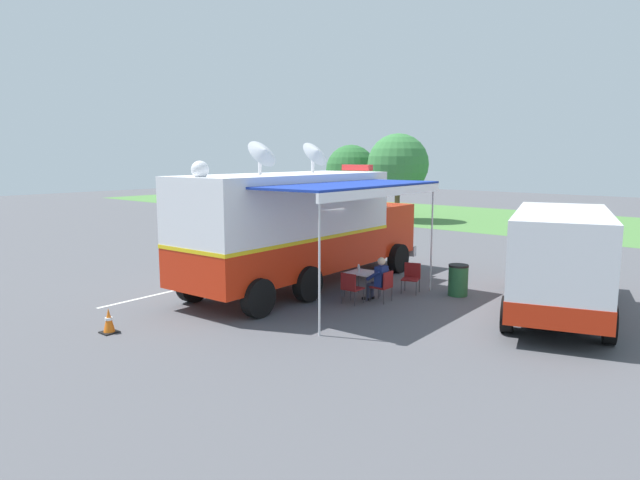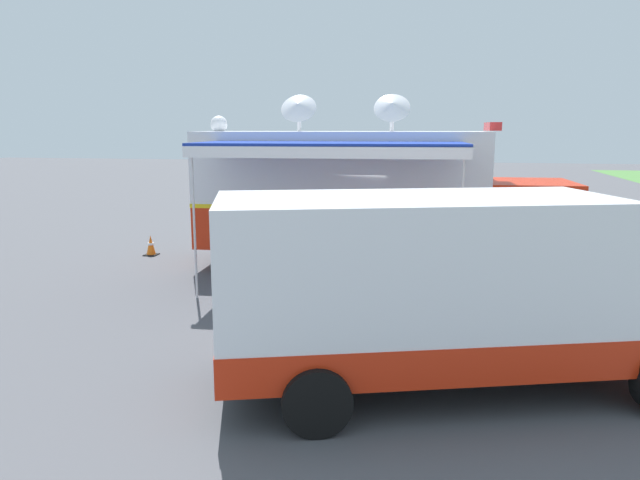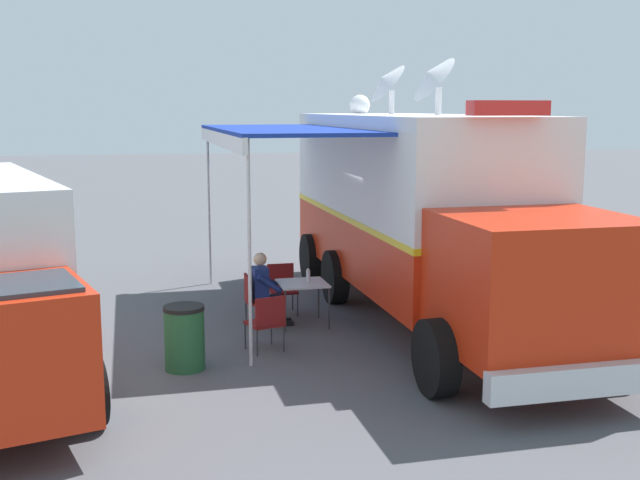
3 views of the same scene
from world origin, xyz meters
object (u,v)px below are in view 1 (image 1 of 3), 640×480
object	(u,v)px
folding_chair_at_table	(384,284)
folding_chair_spare_by_truck	(411,275)
folding_chair_beside_table	(351,286)
car_behind_truck	(243,234)
folding_table	(362,274)
seated_responder	(378,278)
traffic_cone	(109,321)
command_truck	(303,224)
trash_bin	(458,280)
water_bottle	(359,268)
support_truck	(560,262)

from	to	relation	value
folding_chair_at_table	folding_chair_spare_by_truck	world-z (taller)	same
folding_chair_beside_table	car_behind_truck	world-z (taller)	car_behind_truck
folding_table	car_behind_truck	bearing A→B (deg)	163.00
seated_responder	traffic_cone	world-z (taller)	seated_responder
folding_chair_spare_by_truck	traffic_cone	bearing A→B (deg)	-112.24
command_truck	trash_bin	size ratio (longest dim) A/B	10.55
water_bottle	folding_chair_spare_by_truck	bearing A→B (deg)	58.59
command_truck	folding_chair_spare_by_truck	world-z (taller)	command_truck
command_truck	car_behind_truck	world-z (taller)	command_truck
seated_responder	traffic_cone	distance (m)	7.07
traffic_cone	support_truck	xyz separation A→B (m)	(7.30, 8.17, 1.11)
folding_chair_beside_table	folding_chair_spare_by_truck	world-z (taller)	same
folding_chair_spare_by_truck	folding_table	bearing A→B (deg)	-118.98
water_bottle	traffic_cone	world-z (taller)	water_bottle
folding_chair_at_table	traffic_cone	bearing A→B (deg)	-116.90
folding_chair_spare_by_truck	car_behind_truck	xyz separation A→B (m)	(-8.53, 0.97, 0.37)
command_truck	support_truck	world-z (taller)	command_truck
folding_table	folding_chair_spare_by_truck	distance (m)	1.60
trash_bin	car_behind_truck	world-z (taller)	car_behind_truck
trash_bin	support_truck	xyz separation A→B (m)	(2.86, -0.22, 0.93)
command_truck	folding_chair_beside_table	distance (m)	2.85
seated_responder	car_behind_truck	bearing A→B (deg)	163.67
command_truck	folding_chair_at_table	bearing A→B (deg)	1.66
folding_table	folding_chair_at_table	distance (m)	0.82
traffic_cone	folding_chair_spare_by_truck	bearing A→B (deg)	67.76
water_bottle	folding_chair_at_table	xyz separation A→B (m)	(0.90, -0.03, -0.32)
seated_responder	support_truck	world-z (taller)	support_truck
seated_responder	command_truck	bearing A→B (deg)	-178.42
folding_table	folding_chair_spare_by_truck	bearing A→B (deg)	61.02
command_truck	traffic_cone	size ratio (longest dim) A/B	16.55
folding_chair_spare_by_truck	trash_bin	world-z (taller)	trash_bin
command_truck	folding_chair_spare_by_truck	bearing A→B (deg)	28.12
folding_chair_beside_table	car_behind_truck	size ratio (longest dim) A/B	0.20
folding_table	seated_responder	world-z (taller)	seated_responder
trash_bin	traffic_cone	bearing A→B (deg)	-117.86
command_truck	seated_responder	xyz separation A→B (m)	(2.74, 0.08, -1.30)
support_truck	folding_chair_at_table	bearing A→B (deg)	-156.16
folding_table	car_behind_truck	world-z (taller)	car_behind_truck
seated_responder	folding_chair_beside_table	bearing A→B (deg)	-116.33
folding_chair_beside_table	traffic_cone	size ratio (longest dim) A/B	1.50
water_bottle	car_behind_truck	size ratio (longest dim) A/B	0.05
water_bottle	folding_chair_at_table	world-z (taller)	water_bottle
folding_chair_beside_table	folding_chair_spare_by_truck	distance (m)	2.31
folding_table	folding_chair_at_table	bearing A→B (deg)	-5.12
folding_chair_spare_by_truck	folding_chair_beside_table	bearing A→B (deg)	-103.58
trash_bin	folding_chair_at_table	bearing A→B (deg)	-120.79
traffic_cone	folding_chair_at_table	bearing A→B (deg)	63.10
water_bottle	support_truck	xyz separation A→B (m)	(4.97, 1.77, 0.55)
folding_chair_at_table	water_bottle	bearing A→B (deg)	178.07
folding_chair_at_table	folding_chair_beside_table	world-z (taller)	same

